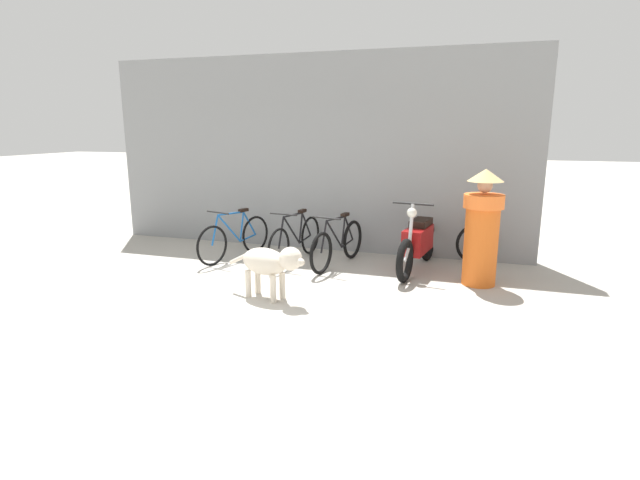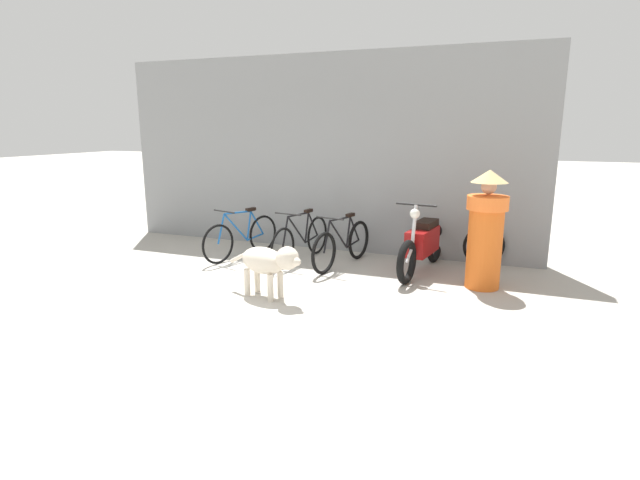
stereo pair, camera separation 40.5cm
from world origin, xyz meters
TOP-DOWN VIEW (x-y plane):
  - ground_plane at (0.00, 0.00)m, footprint 60.00×60.00m
  - shop_wall_back at (0.00, 3.47)m, footprint 7.44×0.20m
  - bicycle_0 at (-0.92, 2.33)m, footprint 0.57×1.57m
  - bicycle_1 at (0.07, 2.50)m, footprint 0.46×1.69m
  - bicycle_2 at (0.78, 2.45)m, footprint 0.50×1.64m
  - motorcycle at (1.98, 2.55)m, footprint 0.58×1.89m
  - stray_dog at (0.41, 0.71)m, footprint 1.16×0.53m
  - person_in_robes at (2.86, 2.13)m, footprint 0.72×0.72m
  - spare_tire_left at (2.80, 3.23)m, footprint 0.62×0.25m

SIDE VIEW (x-z plane):
  - ground_plane at x=0.00m, z-range 0.00..0.00m
  - spare_tire_left at x=2.80m, z-range 0.00..0.64m
  - bicycle_2 at x=0.78m, z-range -0.07..0.74m
  - bicycle_0 at x=-0.92m, z-range -0.07..0.75m
  - bicycle_1 at x=0.07m, z-range -0.07..0.76m
  - motorcycle at x=1.98m, z-range -0.11..0.96m
  - stray_dog at x=0.41m, z-range 0.12..0.82m
  - person_in_robes at x=2.86m, z-range 0.02..1.59m
  - shop_wall_back at x=0.00m, z-range 0.00..3.28m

